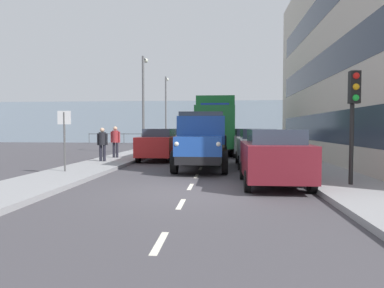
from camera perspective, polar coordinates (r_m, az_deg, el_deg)
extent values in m
plane|color=#423F44|center=(19.92, 2.21, -2.49)|extent=(80.00, 80.00, 0.00)
cube|color=gray|center=(20.23, 15.46, -2.29)|extent=(2.37, 38.42, 0.15)
cube|color=gray|center=(20.66, -10.76, -2.14)|extent=(2.37, 38.42, 0.15)
cube|color=silver|center=(5.63, -5.25, -15.60)|extent=(0.12, 1.10, 0.01)
cube|color=silver|center=(8.27, -1.80, -9.67)|extent=(0.12, 1.10, 0.01)
cube|color=silver|center=(10.64, -0.25, -6.92)|extent=(0.12, 1.10, 0.01)
cube|color=silver|center=(12.99, 0.71, -5.18)|extent=(0.12, 1.10, 0.01)
cube|color=silver|center=(15.40, 1.39, -3.97)|extent=(0.12, 1.10, 0.01)
cube|color=silver|center=(17.70, 1.86, -3.11)|extent=(0.12, 1.10, 0.01)
cube|color=silver|center=(20.25, 2.25, -2.40)|extent=(0.12, 1.10, 0.01)
cube|color=silver|center=(22.46, 2.52, -1.91)|extent=(0.12, 1.10, 0.01)
cube|color=silver|center=(25.29, 2.80, -1.41)|extent=(0.12, 1.10, 0.01)
cube|color=silver|center=(27.73, 2.99, -1.05)|extent=(0.12, 1.10, 0.01)
cube|color=silver|center=(30.04, 3.14, -0.78)|extent=(0.12, 1.10, 0.01)
cube|color=silver|center=(32.94, 3.30, -0.48)|extent=(0.12, 1.10, 0.01)
cube|color=silver|center=(35.84, 3.44, -0.23)|extent=(0.12, 1.10, 0.01)
cube|color=beige|center=(21.10, 28.02, 12.46)|extent=(6.36, 20.39, 10.98)
cube|color=#2D3847|center=(19.76, 19.34, 2.55)|extent=(0.08, 17.33, 1.40)
cube|color=#2D3847|center=(19.99, 19.47, 11.18)|extent=(0.08, 17.33, 1.40)
cube|color=#2D3847|center=(20.66, 19.61, 19.43)|extent=(0.08, 17.33, 1.40)
cube|color=#8C9EAD|center=(42.04, 3.68, 3.58)|extent=(80.00, 0.80, 5.00)
cylinder|color=#4C5156|center=(40.60, 23.72, 0.72)|extent=(0.08, 0.08, 1.20)
cylinder|color=#4C5156|center=(40.00, 21.00, 0.75)|extent=(0.08, 0.08, 1.20)
cylinder|color=#4C5156|center=(39.49, 18.21, 0.77)|extent=(0.08, 0.08, 1.20)
cylinder|color=#4C5156|center=(39.08, 15.36, 0.79)|extent=(0.08, 0.08, 1.20)
cylinder|color=#4C5156|center=(38.77, 12.45, 0.80)|extent=(0.08, 0.08, 1.20)
cylinder|color=#4C5156|center=(38.56, 9.50, 0.82)|extent=(0.08, 0.08, 1.20)
cylinder|color=#4C5156|center=(38.46, 6.53, 0.83)|extent=(0.08, 0.08, 1.20)
cylinder|color=#4C5156|center=(38.46, 3.55, 0.84)|extent=(0.08, 0.08, 1.20)
cylinder|color=#4C5156|center=(38.56, 0.57, 0.85)|extent=(0.08, 0.08, 1.20)
cylinder|color=#4C5156|center=(38.76, -2.37, 0.86)|extent=(0.08, 0.08, 1.20)
cylinder|color=#4C5156|center=(39.07, -5.28, 0.87)|extent=(0.08, 0.08, 1.20)
cylinder|color=#4C5156|center=(39.47, -8.14, 0.87)|extent=(0.08, 0.08, 1.20)
cylinder|color=#4C5156|center=(39.98, -10.94, 0.87)|extent=(0.08, 0.08, 1.20)
cylinder|color=#4C5156|center=(40.57, -13.65, 0.87)|extent=(0.08, 0.08, 1.20)
cylinder|color=#4C5156|center=(41.25, -16.29, 0.86)|extent=(0.08, 0.08, 1.20)
cube|color=#4C5156|center=(38.44, 3.55, 1.62)|extent=(28.00, 0.08, 0.08)
cube|color=black|center=(15.16, 1.63, -1.81)|extent=(1.64, 5.60, 0.30)
cube|color=#1E479E|center=(13.28, 1.16, -0.26)|extent=(1.72, 1.90, 0.70)
cube|color=silver|center=(12.39, 0.89, -0.61)|extent=(1.16, 0.08, 0.56)
sphere|color=white|center=(12.36, 4.29, -0.02)|extent=(0.20, 0.20, 0.20)
sphere|color=white|center=(12.46, -2.48, 0.01)|extent=(0.20, 0.20, 0.20)
cube|color=#1E479E|center=(14.78, 1.56, 2.25)|extent=(1.93, 1.34, 1.15)
cube|color=#2D3847|center=(14.78, 1.56, 4.09)|extent=(1.78, 1.23, 0.56)
cube|color=#2D2319|center=(16.48, 1.90, -0.65)|extent=(2.10, 2.80, 0.16)
cube|color=black|center=(16.44, 5.41, 0.44)|extent=(0.08, 2.80, 0.56)
cube|color=black|center=(16.55, -1.58, 0.47)|extent=(0.08, 2.80, 0.56)
cylinder|color=black|center=(13.47, 5.32, -3.01)|extent=(0.24, 0.90, 0.90)
cylinder|color=black|center=(13.60, -2.86, -2.95)|extent=(0.24, 0.90, 0.90)
cylinder|color=black|center=(16.68, 5.25, -1.93)|extent=(0.24, 0.90, 0.90)
cylinder|color=black|center=(16.78, -1.36, -1.90)|extent=(0.24, 0.90, 0.90)
cube|color=#1E7033|center=(21.77, 3.70, 2.73)|extent=(2.40, 2.21, 2.60)
cube|color=#2D3847|center=(21.78, 3.71, 4.24)|extent=(2.20, 2.04, 0.80)
cube|color=#1933B2|center=(21.82, 3.71, 6.41)|extent=(1.75, 0.20, 0.16)
cube|color=#1E7033|center=(25.77, 3.90, 3.93)|extent=(2.50, 5.95, 3.00)
cube|color=black|center=(24.85, 3.85, 0.13)|extent=(2.00, 8.08, 0.36)
cylinder|color=black|center=(21.89, 6.71, -0.68)|extent=(0.28, 1.04, 1.04)
cylinder|color=black|center=(21.94, 0.69, -0.66)|extent=(0.28, 1.04, 1.04)
cylinder|color=black|center=(25.50, 6.46, -0.22)|extent=(0.28, 1.04, 1.04)
cylinder|color=black|center=(25.54, 1.30, -0.20)|extent=(0.28, 1.04, 1.04)
cylinder|color=black|center=(27.62, 6.35, -0.01)|extent=(0.28, 1.04, 1.04)
cylinder|color=black|center=(27.66, 1.58, 0.01)|extent=(0.28, 1.04, 1.04)
cube|color=maroon|center=(11.05, 13.03, -2.47)|extent=(1.82, 3.85, 1.00)
cube|color=#2D3847|center=(10.81, 13.22, 1.19)|extent=(1.49, 2.12, 0.42)
cylinder|color=black|center=(12.20, 8.18, -4.32)|extent=(0.18, 0.60, 0.60)
cylinder|color=black|center=(12.41, 16.20, -4.27)|extent=(0.18, 0.60, 0.60)
cylinder|color=black|center=(9.83, 8.96, -5.98)|extent=(0.18, 0.60, 0.60)
cylinder|color=black|center=(10.10, 18.84, -5.86)|extent=(0.18, 0.60, 0.60)
cube|color=white|center=(16.46, 10.37, -0.80)|extent=(1.70, 4.26, 1.00)
cube|color=#2D3847|center=(16.23, 10.46, 1.66)|extent=(1.39, 2.35, 0.42)
cylinder|color=black|center=(17.75, 7.36, -2.16)|extent=(0.18, 0.60, 0.60)
cylinder|color=black|center=(17.89, 12.53, -2.16)|extent=(0.18, 0.60, 0.60)
cylinder|color=black|center=(15.12, 7.78, -2.98)|extent=(0.18, 0.60, 0.60)
cylinder|color=black|center=(15.29, 13.84, -2.97)|extent=(0.18, 0.60, 0.60)
cube|color=slate|center=(22.29, 8.96, 0.08)|extent=(1.77, 4.55, 1.00)
cube|color=#2D3847|center=(22.07, 9.00, 1.90)|extent=(1.45, 2.50, 0.42)
cylinder|color=black|center=(23.68, 6.68, -0.97)|extent=(0.18, 0.60, 0.60)
cylinder|color=black|center=(23.79, 10.73, -0.98)|extent=(0.18, 0.60, 0.60)
cylinder|color=black|center=(20.86, 6.91, -1.45)|extent=(0.18, 0.60, 0.60)
cylinder|color=black|center=(20.99, 11.50, -1.46)|extent=(0.18, 0.60, 0.60)
cube|color=navy|center=(28.45, 8.09, 0.62)|extent=(1.68, 3.83, 1.00)
cube|color=#2D3847|center=(28.24, 8.12, 2.05)|extent=(1.38, 2.11, 0.42)
cylinder|color=black|center=(29.63, 6.42, -0.26)|extent=(0.18, 0.60, 0.60)
cylinder|color=black|center=(29.71, 9.50, -0.27)|extent=(0.18, 0.60, 0.60)
cylinder|color=black|center=(27.26, 6.54, -0.51)|extent=(0.18, 0.60, 0.60)
cylinder|color=black|center=(27.35, 9.90, -0.52)|extent=(0.18, 0.60, 0.60)
cube|color=#B21E1E|center=(19.42, -5.30, -0.26)|extent=(1.77, 4.55, 1.00)
cube|color=#2D3847|center=(19.59, -5.20, 1.84)|extent=(1.45, 2.50, 0.42)
cylinder|color=black|center=(17.93, -3.46, -2.09)|extent=(0.18, 0.60, 0.60)
cylinder|color=black|center=(18.25, -8.68, -2.04)|extent=(0.18, 0.60, 0.60)
cylinder|color=black|center=(20.71, -2.31, -1.46)|extent=(0.18, 0.60, 0.60)
cylinder|color=black|center=(20.99, -6.86, -1.43)|extent=(0.18, 0.60, 0.60)
cube|color=#B7BABF|center=(25.16, -2.94, 0.39)|extent=(1.70, 4.41, 1.00)
cube|color=#2D3847|center=(25.34, -2.88, 2.01)|extent=(1.40, 2.43, 0.42)
cylinder|color=black|center=(23.73, -1.46, -0.95)|extent=(0.18, 0.60, 0.60)
cylinder|color=black|center=(23.96, -5.30, -0.92)|extent=(0.18, 0.60, 0.60)
cylinder|color=black|center=(26.44, -0.79, -0.59)|extent=(0.18, 0.60, 0.60)
cylinder|color=black|center=(26.65, -4.25, -0.57)|extent=(0.18, 0.60, 0.60)
cylinder|color=black|center=(17.66, -13.99, -1.44)|extent=(0.14, 0.14, 0.79)
cylinder|color=black|center=(17.72, -14.54, -1.43)|extent=(0.14, 0.14, 0.79)
cylinder|color=black|center=(17.66, -14.29, 0.85)|extent=(0.34, 0.34, 0.62)
cylinder|color=black|center=(17.58, -13.61, 0.75)|extent=(0.09, 0.09, 0.57)
cylinder|color=black|center=(17.73, -14.96, 0.75)|extent=(0.09, 0.09, 0.57)
sphere|color=tan|center=(17.65, -14.31, 2.21)|extent=(0.21, 0.21, 0.21)
cylinder|color=black|center=(19.70, -12.02, -0.96)|extent=(0.14, 0.14, 0.83)
cylinder|color=black|center=(19.75, -12.52, -0.95)|extent=(0.14, 0.14, 0.83)
cylinder|color=maroon|center=(19.69, -12.29, 1.19)|extent=(0.34, 0.34, 0.65)
cylinder|color=maroon|center=(19.63, -11.67, 1.10)|extent=(0.09, 0.09, 0.60)
cylinder|color=maroon|center=(19.76, -12.89, 1.10)|extent=(0.09, 0.09, 0.60)
sphere|color=tan|center=(19.69, -12.30, 2.47)|extent=(0.22, 0.22, 0.22)
cylinder|color=black|center=(11.01, 24.41, 2.30)|extent=(0.12, 0.12, 3.20)
cube|color=black|center=(10.94, 24.77, 8.33)|extent=(0.28, 0.24, 0.90)
sphere|color=red|center=(10.87, 25.02, 9.96)|extent=(0.18, 0.18, 0.18)
sphere|color=orange|center=(10.83, 24.99, 8.39)|extent=(0.18, 0.18, 0.18)
sphere|color=green|center=(10.80, 24.96, 6.81)|extent=(0.18, 0.18, 0.18)
cylinder|color=#59595B|center=(24.68, -7.88, 6.43)|extent=(0.16, 0.16, 6.56)
cylinder|color=#59595B|center=(25.53, -7.70, 13.50)|extent=(0.10, 0.90, 0.10)
sphere|color=silver|center=(25.95, -7.47, 13.21)|extent=(0.32, 0.32, 0.32)
cylinder|color=#59595B|center=(35.44, -4.25, 5.41)|extent=(0.16, 0.16, 6.73)
cylinder|color=#59595B|center=(36.19, -4.15, 10.55)|extent=(0.10, 0.90, 0.10)
sphere|color=silver|center=(36.62, -4.04, 10.38)|extent=(0.32, 0.32, 0.32)
cylinder|color=#4C4C4C|center=(13.94, -19.91, 0.33)|extent=(0.07, 0.07, 2.20)
cube|color=silver|center=(13.94, -19.96, 4.03)|extent=(0.50, 0.04, 0.50)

